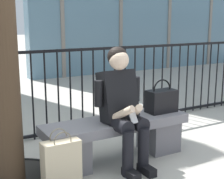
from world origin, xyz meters
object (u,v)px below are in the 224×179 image
at_px(seated_person_with_phone, 122,103).
at_px(stone_bench, 117,135).
at_px(shopping_bag, 61,164).
at_px(handbag_on_bench, 162,100).

bearing_deg(seated_person_with_phone, stone_bench, 84.28).
bearing_deg(shopping_bag, seated_person_with_phone, 10.69).
xyz_separation_m(handbag_on_bench, shopping_bag, (-1.31, -0.25, -0.36)).
bearing_deg(stone_bench, shopping_bag, -160.11).
xyz_separation_m(stone_bench, shopping_bag, (-0.73, -0.26, -0.05)).
bearing_deg(handbag_on_bench, seated_person_with_phone, -168.68).
distance_m(seated_person_with_phone, handbag_on_bench, 0.61).
relative_size(stone_bench, handbag_on_bench, 4.27).
distance_m(handbag_on_bench, shopping_bag, 1.38).
height_order(stone_bench, handbag_on_bench, handbag_on_bench).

